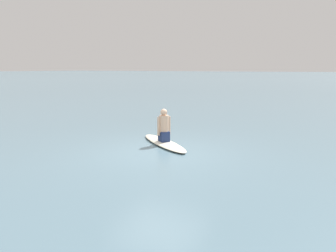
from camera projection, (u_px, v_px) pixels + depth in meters
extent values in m
plane|color=slate|center=(159.00, 152.00, 9.70)|extent=(400.00, 400.00, 0.00)
ellipsoid|color=silver|center=(164.00, 143.00, 10.71)|extent=(2.21, 2.72, 0.10)
cube|color=navy|center=(164.00, 136.00, 10.68)|extent=(0.43, 0.44, 0.32)
cylinder|color=#D6AD8E|center=(164.00, 124.00, 10.61)|extent=(0.42, 0.42, 0.54)
sphere|color=#D6AD8E|center=(164.00, 112.00, 10.55)|extent=(0.21, 0.21, 0.21)
cylinder|color=#D6AD8E|center=(159.00, 126.00, 10.55)|extent=(0.12, 0.12, 0.59)
cylinder|color=#D6AD8E|center=(169.00, 125.00, 10.69)|extent=(0.12, 0.12, 0.59)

